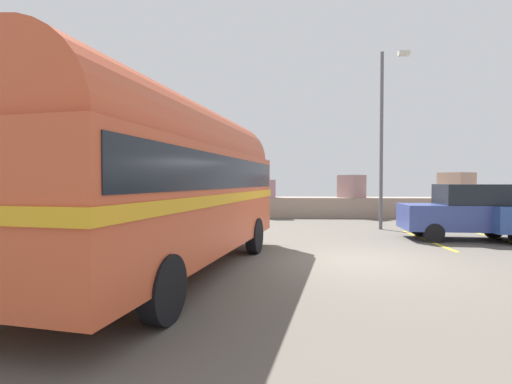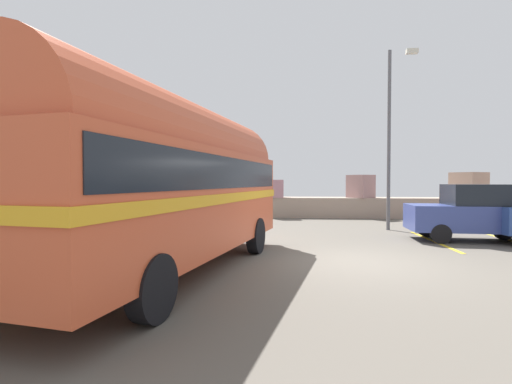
{
  "view_description": "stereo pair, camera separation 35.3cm",
  "coord_description": "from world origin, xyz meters",
  "views": [
    {
      "loc": [
        -1.92,
        -9.23,
        1.96
      ],
      "look_at": [
        -2.43,
        -0.13,
        1.72
      ],
      "focal_mm": 26.3,
      "sensor_mm": 36.0,
      "label": 1
    },
    {
      "loc": [
        -1.57,
        -9.2,
        1.96
      ],
      "look_at": [
        -2.43,
        -0.13,
        1.72
      ],
      "focal_mm": 26.3,
      "sensor_mm": 36.0,
      "label": 2
    }
  ],
  "objects": [
    {
      "name": "ground",
      "position": [
        0.0,
        0.0,
        0.01
      ],
      "size": [
        32.0,
        26.0,
        0.02
      ],
      "color": "#5C564D"
    },
    {
      "name": "breakwater",
      "position": [
        0.55,
        11.8,
        0.69
      ],
      "size": [
        31.36,
        2.59,
        2.47
      ],
      "color": "gray",
      "rests_on": "ground"
    },
    {
      "name": "vintage_coach",
      "position": [
        -4.09,
        -1.48,
        2.05
      ],
      "size": [
        3.93,
        8.88,
        3.7
      ],
      "rotation": [
        0.0,
        0.0,
        -0.18
      ],
      "color": "black",
      "rests_on": "ground"
    },
    {
      "name": "parked_car_nearest",
      "position": [
        4.47,
        3.67,
        0.97
      ],
      "size": [
        4.2,
        1.96,
        1.86
      ],
      "rotation": [
        0.0,
        0.0,
        1.51
      ],
      "color": "black",
      "rests_on": "ground"
    },
    {
      "name": "lamp_post",
      "position": [
        2.41,
        6.31,
        4.02
      ],
      "size": [
        1.12,
        0.28,
        7.21
      ],
      "color": "#5B5B60",
      "rests_on": "ground"
    }
  ]
}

